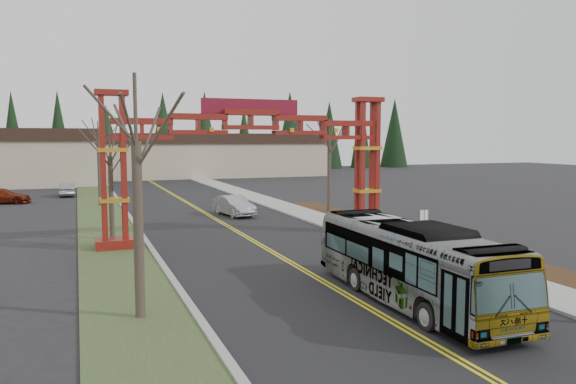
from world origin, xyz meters
name	(u,v)px	position (x,y,z in m)	size (l,w,h in m)	color
ground	(417,336)	(0.00, 0.00, 0.00)	(200.00, 200.00, 0.00)	black
road	(223,224)	(0.00, 25.00, 0.01)	(12.00, 110.00, 0.02)	black
lane_line_left	(222,224)	(-0.12, 25.00, 0.03)	(0.12, 100.00, 0.01)	yellow
lane_line_right	(225,223)	(0.12, 25.00, 0.03)	(0.12, 100.00, 0.01)	yellow
curb_right	(301,219)	(6.15, 25.00, 0.07)	(0.30, 110.00, 0.15)	#969591
sidewalk_right	(318,218)	(7.60, 25.00, 0.08)	(2.60, 110.00, 0.14)	gray
landscape_strip	(473,252)	(10.20, 10.00, 0.06)	(2.60, 50.00, 0.12)	black
grass_median	(109,230)	(-8.00, 25.00, 0.04)	(4.00, 110.00, 0.08)	#354522
curb_left	(137,228)	(-6.15, 25.00, 0.07)	(0.30, 110.00, 0.15)	#969591
gateway_arch	(251,143)	(0.00, 18.00, 5.98)	(18.20, 1.60, 8.90)	maroon
retail_building_east	(201,154)	(10.00, 79.95, 3.51)	(38.00, 20.30, 7.00)	tan
conifer_treeline	(135,137)	(0.25, 92.00, 6.49)	(116.10, 5.60, 13.00)	black
transit_bus	(410,263)	(1.80, 3.21, 1.55)	(2.61, 11.14, 3.10)	#A5A8AD
silver_sedan	(234,206)	(1.88, 28.92, 0.81)	(1.71, 4.91, 1.62)	#A5A8AD
parked_car_mid_a	(2,196)	(-16.68, 44.87, 0.73)	(2.05, 5.03, 1.46)	maroon
parked_car_far_a	(67,189)	(-11.00, 50.27, 0.73)	(1.54, 4.41, 1.45)	gray
bare_tree_median_near	(136,143)	(-8.00, 4.87, 6.10)	(3.47, 3.47, 8.43)	#382D26
bare_tree_median_mid	(110,157)	(-8.00, 21.03, 5.14)	(2.96, 2.96, 7.12)	#382D26
bare_tree_median_far	(98,143)	(-8.00, 39.71, 5.85)	(2.90, 2.90, 7.81)	#382D26
bare_tree_right_far	(329,146)	(10.00, 28.25, 5.62)	(3.38, 3.38, 7.88)	#382D26
street_sign	(424,220)	(8.75, 12.52, 1.53)	(0.49, 0.09, 2.13)	#3F3F44
barrel_south	(381,225)	(9.11, 17.99, 0.46)	(0.50, 0.50, 0.92)	#CD3D0B
barrel_mid	(366,221)	(8.99, 19.91, 0.45)	(0.49, 0.49, 0.91)	#CD3D0B
barrel_north	(370,218)	(9.82, 20.87, 0.52)	(0.56, 0.56, 1.04)	#CD3D0B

